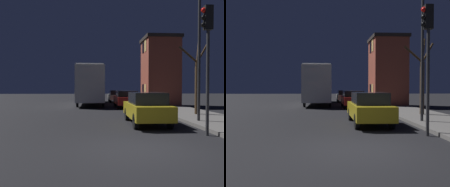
% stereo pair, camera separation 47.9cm
% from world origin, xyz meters
% --- Properties ---
extents(ground_plane, '(120.00, 120.00, 0.00)m').
position_xyz_m(ground_plane, '(0.00, 0.00, 0.00)').
color(ground_plane, black).
extents(brick_building, '(3.29, 3.89, 6.45)m').
position_xyz_m(brick_building, '(4.88, 16.34, 3.40)').
color(brick_building, brown).
rests_on(brick_building, sidewalk).
extents(streetlamp, '(1.25, 0.56, 6.82)m').
position_xyz_m(streetlamp, '(3.24, 4.78, 5.35)').
color(streetlamp, '#28282B').
rests_on(streetlamp, sidewalk).
extents(traffic_light, '(0.43, 0.24, 4.88)m').
position_xyz_m(traffic_light, '(2.77, 1.79, 3.47)').
color(traffic_light, '#28282B').
rests_on(traffic_light, ground).
extents(bare_tree, '(1.70, 1.61, 4.78)m').
position_xyz_m(bare_tree, '(4.91, 7.79, 2.38)').
color(bare_tree, '#382819').
rests_on(bare_tree, sidewalk).
extents(bus, '(2.55, 11.12, 3.86)m').
position_xyz_m(bus, '(-1.80, 19.20, 2.29)').
color(bus, beige).
rests_on(bus, ground).
extents(car_near_lane, '(1.72, 4.44, 1.57)m').
position_xyz_m(car_near_lane, '(1.10, 4.80, 0.83)').
color(car_near_lane, olive).
rests_on(car_near_lane, ground).
extents(car_mid_lane, '(1.87, 4.61, 1.50)m').
position_xyz_m(car_mid_lane, '(1.38, 14.63, 0.80)').
color(car_mid_lane, '#B21E19').
rests_on(car_mid_lane, ground).
extents(car_far_lane, '(1.90, 4.66, 1.43)m').
position_xyz_m(car_far_lane, '(1.30, 22.82, 0.77)').
color(car_far_lane, beige).
rests_on(car_far_lane, ground).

